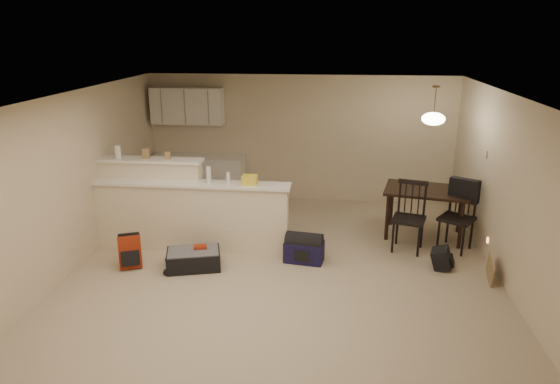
# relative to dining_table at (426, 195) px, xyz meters

# --- Properties ---
(room) EXTENTS (7.00, 7.02, 2.50)m
(room) POSITION_rel_dining_table_xyz_m (-2.20, -1.80, 0.53)
(room) COLOR #B8A88D
(room) RESTS_ON ground
(breakfast_bar) EXTENTS (3.08, 0.58, 1.39)m
(breakfast_bar) POSITION_rel_dining_table_xyz_m (-3.96, -0.82, -0.11)
(breakfast_bar) COLOR beige
(breakfast_bar) RESTS_ON ground
(upper_cabinets) EXTENTS (1.40, 0.34, 0.70)m
(upper_cabinets) POSITION_rel_dining_table_xyz_m (-4.40, 1.52, 1.18)
(upper_cabinets) COLOR white
(upper_cabinets) RESTS_ON room
(kitchen_counter) EXTENTS (1.80, 0.60, 0.90)m
(kitchen_counter) POSITION_rel_dining_table_xyz_m (-4.20, 1.39, -0.27)
(kitchen_counter) COLOR white
(kitchen_counter) RESTS_ON ground
(thermostat) EXTENTS (0.02, 0.12, 0.12)m
(thermostat) POSITION_rel_dining_table_xyz_m (0.78, -0.25, 0.78)
(thermostat) COLOR beige
(thermostat) RESTS_ON room
(jar) EXTENTS (0.10, 0.10, 0.20)m
(jar) POSITION_rel_dining_table_xyz_m (-4.91, -0.68, 0.77)
(jar) COLOR silver
(jar) RESTS_ON breakfast_bar
(cereal_box) EXTENTS (0.10, 0.07, 0.16)m
(cereal_box) POSITION_rel_dining_table_xyz_m (-4.45, -0.68, 0.75)
(cereal_box) COLOR #94764C
(cereal_box) RESTS_ON breakfast_bar
(small_box) EXTENTS (0.08, 0.06, 0.12)m
(small_box) POSITION_rel_dining_table_xyz_m (-4.10, -0.68, 0.73)
(small_box) COLOR #94764C
(small_box) RESTS_ON breakfast_bar
(bottle_a) EXTENTS (0.07, 0.07, 0.26)m
(bottle_a) POSITION_rel_dining_table_xyz_m (-3.41, -0.90, 0.50)
(bottle_a) COLOR silver
(bottle_a) RESTS_ON breakfast_bar
(bottle_b) EXTENTS (0.06, 0.06, 0.18)m
(bottle_b) POSITION_rel_dining_table_xyz_m (-3.11, -0.90, 0.46)
(bottle_b) COLOR silver
(bottle_b) RESTS_ON breakfast_bar
(bag_lump) EXTENTS (0.22, 0.18, 0.14)m
(bag_lump) POSITION_rel_dining_table_xyz_m (-2.78, -0.90, 0.44)
(bag_lump) COLOR #94764C
(bag_lump) RESTS_ON breakfast_bar
(dining_table) EXTENTS (1.46, 1.12, 0.82)m
(dining_table) POSITION_rel_dining_table_xyz_m (0.00, 0.00, 0.00)
(dining_table) COLOR black
(dining_table) RESTS_ON ground
(pendant_lamp) EXTENTS (0.36, 0.36, 0.62)m
(pendant_lamp) POSITION_rel_dining_table_xyz_m (-0.00, -0.00, 1.27)
(pendant_lamp) COLOR brown
(pendant_lamp) RESTS_ON room
(dining_chair_near) EXTENTS (0.59, 0.57, 1.10)m
(dining_chair_near) POSITION_rel_dining_table_xyz_m (-0.35, -0.62, -0.18)
(dining_chair_near) COLOR black
(dining_chair_near) RESTS_ON ground
(dining_chair_far) EXTENTS (0.65, 0.64, 1.09)m
(dining_chair_far) POSITION_rel_dining_table_xyz_m (0.40, -0.51, -0.18)
(dining_chair_far) COLOR black
(dining_chair_far) RESTS_ON ground
(suitcase) EXTENTS (0.86, 0.67, 0.26)m
(suitcase) POSITION_rel_dining_table_xyz_m (-3.51, -1.57, -0.59)
(suitcase) COLOR black
(suitcase) RESTS_ON ground
(red_backpack) EXTENTS (0.37, 0.30, 0.47)m
(red_backpack) POSITION_rel_dining_table_xyz_m (-4.44, -1.64, -0.49)
(red_backpack) COLOR maroon
(red_backpack) RESTS_ON ground
(navy_duffel) EXTENTS (0.61, 0.39, 0.31)m
(navy_duffel) POSITION_rel_dining_table_xyz_m (-1.93, -1.19, -0.57)
(navy_duffel) COLOR #16133D
(navy_duffel) RESTS_ON ground
(black_daypack) EXTENTS (0.31, 0.38, 0.29)m
(black_daypack) POSITION_rel_dining_table_xyz_m (0.07, -1.19, -0.58)
(black_daypack) COLOR black
(black_daypack) RESTS_ON ground
(cardboard_sheet) EXTENTS (0.08, 0.44, 0.33)m
(cardboard_sheet) POSITION_rel_dining_table_xyz_m (0.65, -1.55, -0.56)
(cardboard_sheet) COLOR #94764C
(cardboard_sheet) RESTS_ON ground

